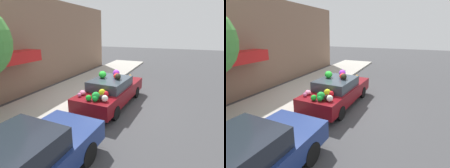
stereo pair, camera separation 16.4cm
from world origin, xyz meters
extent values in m
plane|color=#424244|center=(0.00, 0.00, 0.00)|extent=(60.00, 60.00, 0.00)
cube|color=#B2ADA3|center=(0.00, 2.70, 0.06)|extent=(24.00, 3.20, 0.12)
cube|color=#846651|center=(0.00, 4.95, 2.63)|extent=(18.00, 0.30, 5.25)
cube|color=red|center=(-1.75, 4.35, 2.18)|extent=(3.25, 0.90, 0.55)
cylinder|color=#B2B2B7|center=(1.10, 1.51, 0.40)|extent=(0.20, 0.20, 0.55)
sphere|color=#B2B2B7|center=(1.10, 1.51, 0.73)|extent=(0.18, 0.18, 0.18)
cube|color=maroon|center=(0.00, -0.05, 0.58)|extent=(4.42, 1.88, 0.59)
cube|color=#333D47|center=(-0.17, -0.04, 1.09)|extent=(2.02, 1.57, 0.42)
cylinder|color=black|center=(1.38, 0.66, 0.29)|extent=(0.59, 0.21, 0.58)
cylinder|color=black|center=(1.31, -0.88, 0.29)|extent=(0.59, 0.21, 0.58)
cylinder|color=black|center=(-1.31, 0.78, 0.29)|extent=(0.59, 0.21, 0.58)
cylinder|color=black|center=(-1.38, -0.75, 0.29)|extent=(0.59, 0.21, 0.58)
ellipsoid|color=black|center=(-1.23, -0.05, 0.99)|extent=(0.28, 0.33, 0.21)
sphere|color=red|center=(-1.32, -0.32, 1.00)|extent=(0.25, 0.25, 0.24)
sphere|color=pink|center=(-1.71, 0.64, 0.96)|extent=(0.22, 0.22, 0.16)
sphere|color=green|center=(-1.78, -0.13, 1.04)|extent=(0.37, 0.37, 0.32)
sphere|color=green|center=(-1.92, 0.10, 0.99)|extent=(0.30, 0.30, 0.22)
ellipsoid|color=black|center=(-0.13, -0.39, 1.43)|extent=(0.49, 0.38, 0.26)
ellipsoid|color=yellow|center=(-1.35, -0.18, 1.03)|extent=(0.31, 0.34, 0.31)
ellipsoid|color=yellow|center=(0.96, -0.04, 0.99)|extent=(0.29, 0.28, 0.22)
sphere|color=orange|center=(1.92, -0.35, 0.96)|extent=(0.21, 0.21, 0.17)
ellipsoid|color=pink|center=(-1.45, 0.65, 0.97)|extent=(0.39, 0.40, 0.18)
sphere|color=yellow|center=(-1.27, -0.24, 0.97)|extent=(0.23, 0.23, 0.19)
ellipsoid|color=red|center=(-0.02, -0.29, 1.42)|extent=(0.43, 0.40, 0.25)
ellipsoid|color=black|center=(-1.75, -0.37, 1.00)|extent=(0.29, 0.30, 0.23)
sphere|color=white|center=(-1.78, -0.50, 1.00)|extent=(0.27, 0.27, 0.25)
sphere|color=yellow|center=(1.16, 0.36, 1.02)|extent=(0.39, 0.39, 0.29)
ellipsoid|color=green|center=(-0.16, 0.36, 1.46)|extent=(0.52, 0.50, 0.31)
sphere|color=green|center=(-1.90, -0.15, 0.99)|extent=(0.25, 0.25, 0.22)
sphere|color=purple|center=(0.33, -0.13, 1.46)|extent=(0.43, 0.43, 0.32)
cube|color=#1E232D|center=(-5.38, -0.13, 1.14)|extent=(1.99, 1.62, 0.49)
cylinder|color=black|center=(-3.85, 0.62, 0.32)|extent=(0.64, 0.20, 0.64)
cylinder|color=black|center=(-3.91, -1.00, 0.32)|extent=(0.64, 0.20, 0.64)
camera|label=1|loc=(-7.17, -3.01, 3.35)|focal=28.00mm
camera|label=2|loc=(-7.11, -3.16, 3.35)|focal=28.00mm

